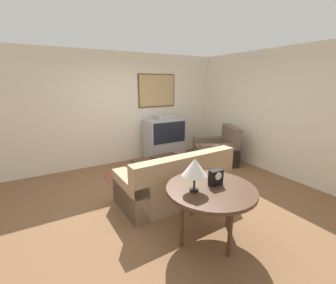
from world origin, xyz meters
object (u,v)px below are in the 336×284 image
couch (175,183)px  table_lamp (195,168)px  console_table (211,192)px  tv (164,139)px  mantel_clock (216,177)px  armchair (217,151)px  coffee_table (158,160)px

couch → table_lamp: table_lamp is taller
couch → console_table: 1.18m
tv → couch: bearing=-113.8°
tv → mantel_clock: tv is taller
couch → armchair: (1.88, 1.04, -0.00)m
coffee_table → console_table: console_table is taller
couch → coffee_table: 1.06m
tv → armchair: (1.03, -0.89, -0.25)m
console_table → table_lamp: (-0.24, 0.04, 0.36)m
tv → mantel_clock: (-0.92, -3.00, 0.28)m
tv → console_table: bearing=-108.6°
tv → table_lamp: size_ratio=2.86×
couch → table_lamp: bearing=67.1°
couch → coffee_table: size_ratio=1.81×
tv → coffee_table: (-0.66, -0.88, -0.20)m
mantel_clock → tv: bearing=73.0°
table_lamp → console_table: bearing=-10.1°
console_table → table_lamp: bearing=169.9°
console_table → table_lamp: size_ratio=2.74×
table_lamp → coffee_table: bearing=74.2°
coffee_table → mantel_clock: 2.18m
table_lamp → mantel_clock: size_ratio=2.06×
console_table → couch: bearing=81.3°
tv → couch: tv is taller
couch → mantel_clock: (-0.07, -1.07, 0.52)m
couch → mantel_clock: bearing=84.3°
couch → coffee_table: couch is taller
tv → console_table: size_ratio=1.04×
armchair → table_lamp: size_ratio=3.05×
coffee_table → tv: bearing=53.4°
console_table → mantel_clock: bearing=21.8°
tv → console_table: (-1.02, -3.04, 0.11)m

